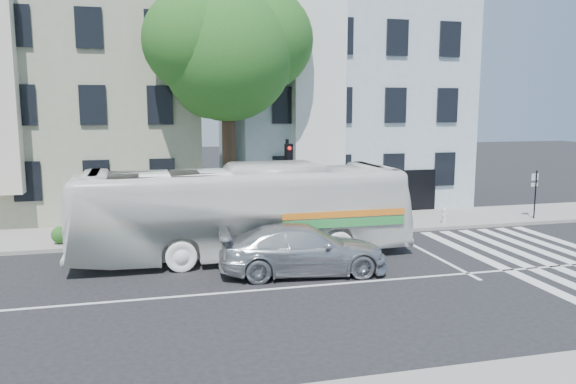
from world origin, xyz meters
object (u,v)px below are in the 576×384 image
object	(u,v)px
bus	(243,211)
traffic_signal	(288,175)
sedan	(303,249)
fire_hydrant	(445,215)

from	to	relation	value
bus	traffic_signal	size ratio (longest dim) A/B	2.95
bus	sedan	bearing A→B (deg)	-148.72
bus	sedan	distance (m)	2.99
bus	traffic_signal	bearing A→B (deg)	-45.76
bus	fire_hydrant	bearing A→B (deg)	-73.98
bus	traffic_signal	world-z (taller)	traffic_signal
bus	sedan	world-z (taller)	bus
bus	fire_hydrant	distance (m)	10.17
sedan	traffic_signal	distance (m)	5.01
sedan	traffic_signal	world-z (taller)	traffic_signal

